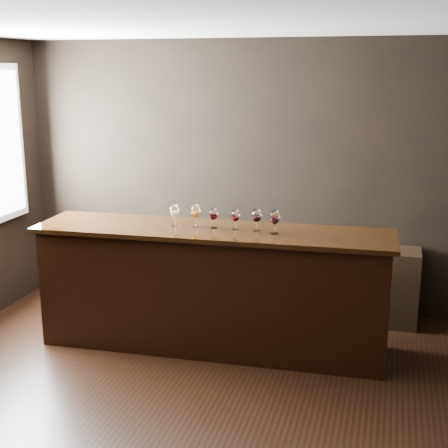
% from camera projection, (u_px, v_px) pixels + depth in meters
% --- Properties ---
extents(ground, '(5.00, 5.00, 0.00)m').
position_uv_depth(ground, '(185.00, 403.00, 4.78)').
color(ground, black).
rests_on(ground, ground).
extents(room_shell, '(5.02, 4.52, 2.81)m').
position_uv_depth(room_shell, '(156.00, 166.00, 4.51)').
color(room_shell, black).
rests_on(room_shell, ground).
extents(bar_counter, '(3.11, 0.78, 1.08)m').
position_uv_depth(bar_counter, '(213.00, 291.00, 5.64)').
color(bar_counter, black).
rests_on(bar_counter, ground).
extents(bar_top, '(3.21, 0.86, 0.04)m').
position_uv_depth(bar_top, '(212.00, 231.00, 5.51)').
color(bar_top, black).
rests_on(bar_top, bar_counter).
extents(back_bar_shelf, '(2.13, 0.40, 0.77)m').
position_uv_depth(back_bar_shelf, '(311.00, 280.00, 6.41)').
color(back_bar_shelf, black).
rests_on(back_bar_shelf, ground).
extents(glass_white, '(0.08, 0.08, 0.19)m').
position_uv_depth(glass_white, '(175.00, 212.00, 5.58)').
color(glass_white, white).
rests_on(glass_white, bar_top).
extents(glass_amber, '(0.09, 0.09, 0.20)m').
position_uv_depth(glass_amber, '(195.00, 212.00, 5.54)').
color(glass_amber, white).
rests_on(glass_amber, bar_top).
extents(glass_red_a, '(0.08, 0.08, 0.18)m').
position_uv_depth(glass_red_a, '(214.00, 215.00, 5.50)').
color(glass_red_a, white).
rests_on(glass_red_a, bar_top).
extents(glass_red_b, '(0.07, 0.07, 0.18)m').
position_uv_depth(glass_red_b, '(235.00, 216.00, 5.45)').
color(glass_red_b, white).
rests_on(glass_red_b, bar_top).
extents(glass_red_c, '(0.08, 0.08, 0.20)m').
position_uv_depth(glass_red_c, '(257.00, 216.00, 5.39)').
color(glass_red_c, white).
rests_on(glass_red_c, bar_top).
extents(glass_red_d, '(0.09, 0.09, 0.21)m').
position_uv_depth(glass_red_d, '(275.00, 218.00, 5.31)').
color(glass_red_d, white).
rests_on(glass_red_d, bar_top).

